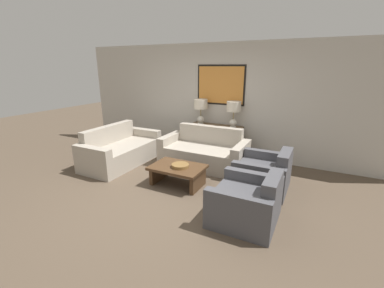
% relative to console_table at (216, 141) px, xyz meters
% --- Properties ---
extents(ground_plane, '(20.00, 20.00, 0.00)m').
position_rel_console_table_xyz_m(ground_plane, '(0.00, -2.21, -0.39)').
color(ground_plane, brown).
extents(back_wall, '(7.79, 0.12, 2.65)m').
position_rel_console_table_xyz_m(back_wall, '(0.00, 0.27, 0.94)').
color(back_wall, beige).
rests_on(back_wall, ground_plane).
extents(console_table, '(1.24, 0.37, 0.78)m').
position_rel_console_table_xyz_m(console_table, '(0.00, 0.00, 0.00)').
color(console_table, brown).
rests_on(console_table, ground_plane).
extents(table_lamp_left, '(0.32, 0.32, 0.59)m').
position_rel_console_table_xyz_m(table_lamp_left, '(-0.41, 0.00, 0.80)').
color(table_lamp_left, silver).
rests_on(table_lamp_left, console_table).
extents(table_lamp_right, '(0.32, 0.32, 0.59)m').
position_rel_console_table_xyz_m(table_lamp_right, '(0.41, 0.00, 0.80)').
color(table_lamp_right, silver).
rests_on(table_lamp_right, console_table).
extents(couch_by_back_wall, '(1.86, 0.91, 0.83)m').
position_rel_console_table_xyz_m(couch_by_back_wall, '(0.00, -0.67, -0.10)').
color(couch_by_back_wall, '#ADA393').
rests_on(couch_by_back_wall, ground_plane).
extents(couch_by_side, '(0.91, 1.86, 0.83)m').
position_rel_console_table_xyz_m(couch_by_side, '(-1.76, -1.39, -0.10)').
color(couch_by_side, '#ADA393').
rests_on(couch_by_side, ground_plane).
extents(coffee_table, '(0.97, 0.67, 0.37)m').
position_rel_console_table_xyz_m(coffee_table, '(-0.04, -1.78, -0.12)').
color(coffee_table, '#4C331E').
rests_on(coffee_table, ground_plane).
extents(decorative_bowl, '(0.32, 0.32, 0.06)m').
position_rel_console_table_xyz_m(decorative_bowl, '(0.03, -1.80, 0.01)').
color(decorative_bowl, olive).
rests_on(decorative_bowl, coffee_table).
extents(armchair_near_back_wall, '(0.89, 0.94, 0.75)m').
position_rel_console_table_xyz_m(armchair_near_back_wall, '(1.42, -1.22, -0.12)').
color(armchair_near_back_wall, '#4C4C51').
rests_on(armchair_near_back_wall, ground_plane).
extents(armchair_near_camera, '(0.89, 0.94, 0.75)m').
position_rel_console_table_xyz_m(armchair_near_camera, '(1.42, -2.34, -0.12)').
color(armchair_near_camera, '#4C4C51').
rests_on(armchair_near_camera, ground_plane).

